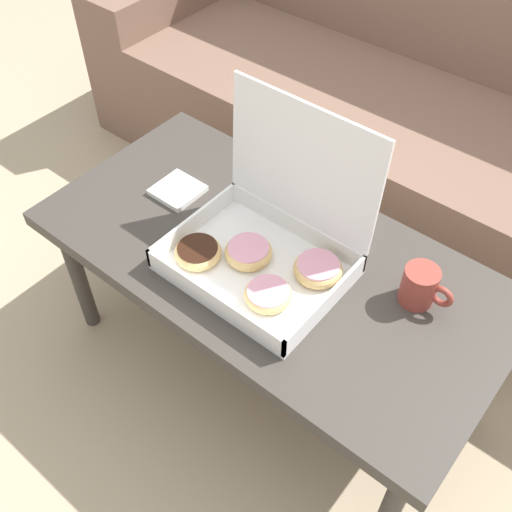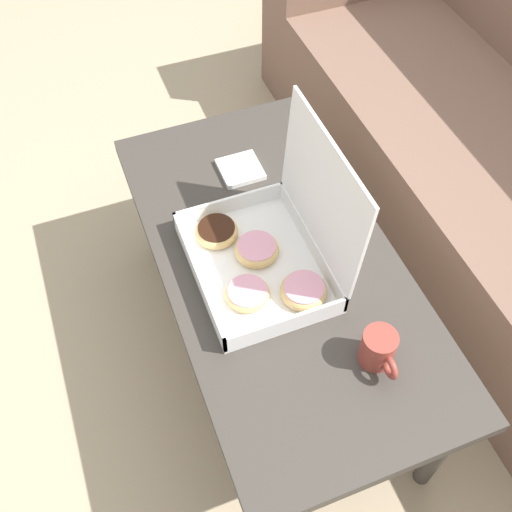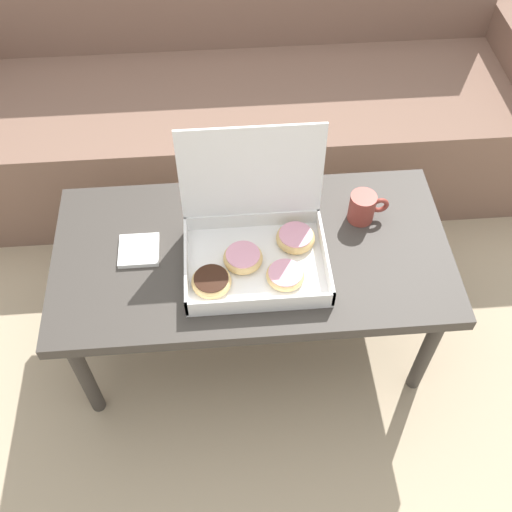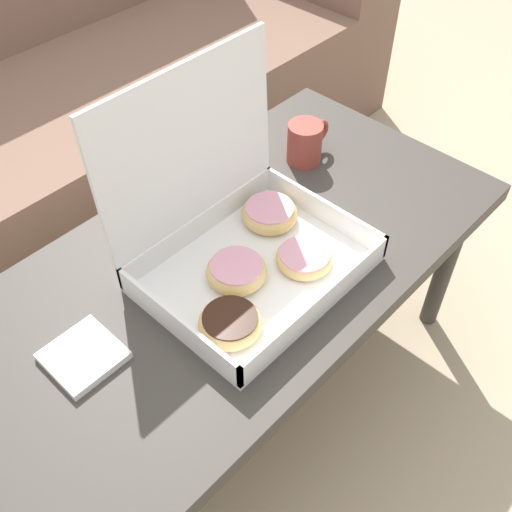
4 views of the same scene
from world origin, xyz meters
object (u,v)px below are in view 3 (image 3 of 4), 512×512
at_px(coffee_table, 252,260).
at_px(couch, 235,96).
at_px(pastry_box, 256,244).
at_px(coffee_mug, 363,207).

bearing_deg(coffee_table, couch, 90.00).
bearing_deg(couch, pastry_box, -89.38).
relative_size(coffee_table, coffee_mug, 9.65).
height_order(couch, coffee_table, couch).
xyz_separation_m(pastry_box, coffee_mug, (0.33, 0.13, -0.01)).
xyz_separation_m(couch, pastry_box, (0.01, -0.95, 0.22)).
relative_size(couch, coffee_table, 2.24).
relative_size(couch, coffee_mug, 21.59).
height_order(coffee_table, pastry_box, pastry_box).
bearing_deg(pastry_box, coffee_mug, 21.07).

